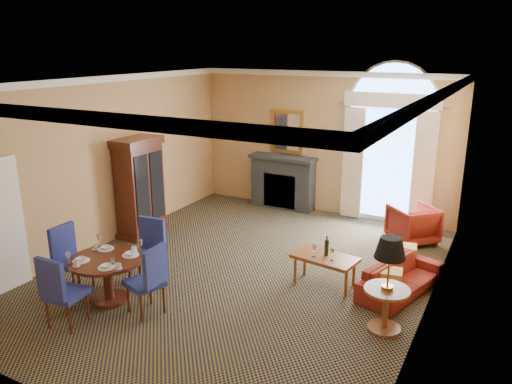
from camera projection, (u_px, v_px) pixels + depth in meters
The scene contains 12 objects.
ground at pixel (242, 272), 8.55m from camera, with size 7.50×7.50×0.00m, color black.
room_envelope at pixel (259, 121), 8.42m from camera, with size 6.04×7.52×3.45m.
armoire at pixel (140, 189), 10.03m from camera, with size 0.57×1.02×1.99m.
dining_table at pixel (107, 269), 7.44m from camera, with size 1.11×1.11×0.90m.
dining_chair_north at pixel (148, 246), 8.10m from camera, with size 0.61×0.61×1.06m.
dining_chair_south at pixel (59, 288), 6.69m from camera, with size 0.52×0.52×1.06m.
dining_chair_east at pixel (150, 276), 7.04m from camera, with size 0.60×0.60×1.06m.
dining_chair_west at pixel (69, 254), 7.79m from camera, with size 0.57×0.57×1.06m.
sofa at pixel (401, 278), 7.79m from camera, with size 1.66×0.65×0.48m, color maroon.
armchair at pixel (413, 224), 9.75m from camera, with size 0.80×0.82×0.75m, color maroon.
coffee_table at pixel (325, 259), 7.94m from camera, with size 1.08×0.70×0.85m.
side_table at pixel (388, 272), 6.58m from camera, with size 0.62×0.62×1.32m.
Camera 1 is at (3.87, -6.79, 3.74)m, focal length 35.00 mm.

